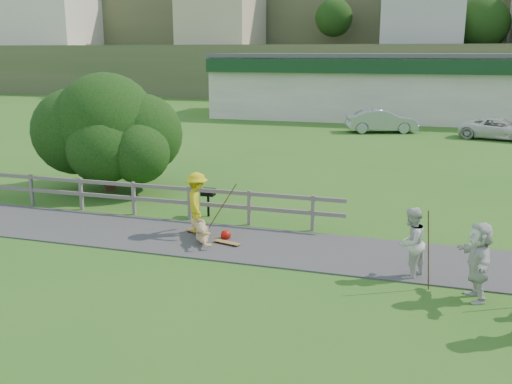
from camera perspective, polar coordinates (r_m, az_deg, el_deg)
ground at (r=14.83m, az=-4.63°, el=-6.89°), size 260.00×260.00×0.00m
path at (r=16.14m, az=-2.65°, el=-5.03°), size 34.00×3.00×0.04m
fence at (r=19.45m, az=-13.74°, el=0.01°), size 15.05×0.10×1.10m
strip_mall at (r=47.88m, az=15.99°, el=10.14°), size 32.50×10.75×5.10m
skater_rider at (r=16.67m, az=-5.90°, el=-1.37°), size 1.08×1.31×1.77m
skater_fallen at (r=16.21m, az=-5.47°, el=-3.83°), size 1.79×1.33×0.67m
spectator_a at (r=13.96m, az=15.22°, el=-4.93°), size 0.98×1.05×1.73m
spectator_d at (r=13.19m, az=21.34°, el=-6.46°), size 0.86×1.70×1.75m
car_silver at (r=39.10m, az=12.44°, el=6.97°), size 4.94×2.92×1.54m
car_white at (r=38.09m, az=23.13°, el=5.82°), size 5.06×3.26×1.30m
tree at (r=22.59m, az=-14.65°, el=4.86°), size 6.27×6.27×3.77m
bbq at (r=18.62m, az=-4.80°, el=-1.06°), size 0.44×0.34×0.93m
longboard_rider at (r=16.91m, az=-5.83°, el=-4.12°), size 0.83×0.42×0.09m
longboard_fallen at (r=15.93m, az=-2.91°, el=-5.20°), size 0.82×0.39×0.09m
helmet at (r=16.37m, az=-3.03°, el=-4.30°), size 0.30×0.30×0.30m
pole_rider at (r=16.80m, az=-3.49°, el=-1.12°), size 0.03×0.03×1.81m
pole_spec_left at (r=13.37m, az=16.86°, el=-5.60°), size 0.03×0.03×1.85m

